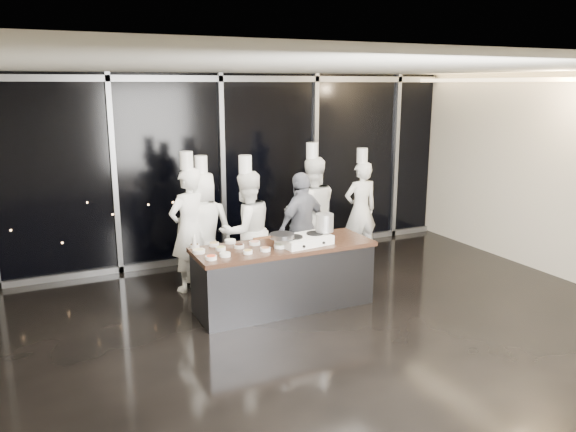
% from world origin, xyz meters
% --- Properties ---
extents(ground, '(9.00, 9.00, 0.00)m').
position_xyz_m(ground, '(0.00, 0.00, 0.00)').
color(ground, black).
rests_on(ground, ground).
extents(room_shell, '(9.02, 7.02, 3.21)m').
position_xyz_m(room_shell, '(0.18, 0.00, 2.25)').
color(room_shell, beige).
rests_on(room_shell, ground).
extents(window_wall, '(8.90, 0.11, 3.20)m').
position_xyz_m(window_wall, '(0.00, 3.43, 1.60)').
color(window_wall, black).
rests_on(window_wall, ground).
extents(demo_counter, '(2.46, 0.86, 0.90)m').
position_xyz_m(demo_counter, '(0.00, 0.90, 0.45)').
color(demo_counter, '#36373B').
rests_on(demo_counter, ground).
extents(stove, '(0.74, 0.51, 0.14)m').
position_xyz_m(stove, '(0.26, 0.79, 0.96)').
color(stove, white).
rests_on(stove, demo_counter).
extents(frying_pan, '(0.59, 0.37, 0.05)m').
position_xyz_m(frying_pan, '(-0.09, 0.77, 1.07)').
color(frying_pan, slate).
rests_on(frying_pan, stove).
extents(stock_pot, '(0.27, 0.27, 0.24)m').
position_xyz_m(stock_pot, '(0.58, 0.82, 1.16)').
color(stock_pot, silver).
rests_on(stock_pot, stove).
extents(prep_bowls, '(1.20, 0.75, 0.05)m').
position_xyz_m(prep_bowls, '(-0.71, 0.97, 0.93)').
color(prep_bowls, white).
rests_on(prep_bowls, demo_counter).
extents(squeeze_bottle, '(0.06, 0.06, 0.21)m').
position_xyz_m(squeeze_bottle, '(-1.14, 1.24, 1.00)').
color(squeeze_bottle, silver).
rests_on(squeeze_bottle, demo_counter).
extents(chef_far_left, '(0.79, 0.66, 2.08)m').
position_xyz_m(chef_far_left, '(-0.96, 2.12, 0.94)').
color(chef_far_left, white).
rests_on(chef_far_left, ground).
extents(chef_left, '(0.98, 0.77, 1.99)m').
position_xyz_m(chef_left, '(-0.72, 2.25, 0.89)').
color(chef_left, white).
rests_on(chef_left, ground).
extents(chef_center, '(0.99, 0.84, 2.02)m').
position_xyz_m(chef_center, '(-0.18, 1.82, 0.90)').
color(chef_center, white).
rests_on(chef_center, ground).
extents(guest, '(1.09, 0.76, 1.71)m').
position_xyz_m(guest, '(0.74, 1.81, 0.86)').
color(guest, '#121A32').
rests_on(guest, ground).
extents(chef_right, '(1.00, 0.83, 2.10)m').
position_xyz_m(chef_right, '(1.13, 2.26, 0.94)').
color(chef_right, white).
rests_on(chef_right, ground).
extents(chef_side, '(0.64, 0.43, 1.95)m').
position_xyz_m(chef_side, '(2.20, 2.44, 0.88)').
color(chef_side, white).
rests_on(chef_side, ground).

